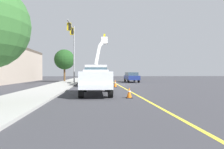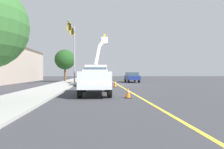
{
  "view_description": "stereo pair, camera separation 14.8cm",
  "coord_description": "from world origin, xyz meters",
  "px_view_note": "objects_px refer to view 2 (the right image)",
  "views": [
    {
      "loc": [
        -24.09,
        2.12,
        1.62
      ],
      "look_at": [
        -1.69,
        0.88,
        1.4
      ],
      "focal_mm": 28.6,
      "sensor_mm": 36.0,
      "label": 1
    },
    {
      "loc": [
        -24.09,
        1.97,
        1.62
      ],
      "look_at": [
        -1.69,
        0.88,
        1.4
      ],
      "focal_mm": 28.6,
      "sensor_mm": 36.0,
      "label": 2
    }
  ],
  "objects_px": {
    "service_pickup_truck": "(95,79)",
    "passing_minivan": "(132,77)",
    "traffic_cone_mid_front": "(115,84)",
    "traffic_cone_leading": "(128,93)",
    "traffic_signal_mast": "(73,43)",
    "traffic_cone_mid_rear": "(110,80)",
    "utility_bucket_truck": "(96,73)"
  },
  "relations": [
    {
      "from": "service_pickup_truck",
      "to": "passing_minivan",
      "type": "bearing_deg",
      "value": -17.94
    },
    {
      "from": "traffic_cone_mid_front",
      "to": "traffic_cone_leading",
      "type": "bearing_deg",
      "value": -178.18
    },
    {
      "from": "traffic_signal_mast",
      "to": "traffic_cone_leading",
      "type": "bearing_deg",
      "value": -158.31
    },
    {
      "from": "service_pickup_truck",
      "to": "traffic_cone_mid_rear",
      "type": "xyz_separation_m",
      "value": [
        14.93,
        -1.65,
        -0.7
      ]
    },
    {
      "from": "passing_minivan",
      "to": "traffic_cone_mid_front",
      "type": "bearing_deg",
      "value": 161.05
    },
    {
      "from": "service_pickup_truck",
      "to": "traffic_cone_leading",
      "type": "distance_m",
      "value": 3.09
    },
    {
      "from": "traffic_cone_mid_front",
      "to": "passing_minivan",
      "type": "bearing_deg",
      "value": -18.95
    },
    {
      "from": "service_pickup_truck",
      "to": "traffic_cone_mid_front",
      "type": "distance_m",
      "value": 6.88
    },
    {
      "from": "passing_minivan",
      "to": "traffic_cone_mid_rear",
      "type": "bearing_deg",
      "value": 117.03
    },
    {
      "from": "traffic_cone_mid_rear",
      "to": "passing_minivan",
      "type": "bearing_deg",
      "value": -62.97
    },
    {
      "from": "utility_bucket_truck",
      "to": "traffic_cone_leading",
      "type": "height_order",
      "value": "utility_bucket_truck"
    },
    {
      "from": "traffic_cone_mid_front",
      "to": "traffic_cone_mid_rear",
      "type": "distance_m",
      "value": 8.37
    },
    {
      "from": "service_pickup_truck",
      "to": "traffic_cone_mid_front",
      "type": "height_order",
      "value": "service_pickup_truck"
    },
    {
      "from": "traffic_cone_mid_rear",
      "to": "traffic_signal_mast",
      "type": "xyz_separation_m",
      "value": [
        -1.69,
        5.52,
        5.65
      ]
    },
    {
      "from": "traffic_cone_leading",
      "to": "traffic_cone_mid_rear",
      "type": "bearing_deg",
      "value": 1.86
    },
    {
      "from": "passing_minivan",
      "to": "traffic_cone_leading",
      "type": "bearing_deg",
      "value": 170.2
    },
    {
      "from": "traffic_cone_leading",
      "to": "traffic_signal_mast",
      "type": "distance_m",
      "value": 17.4
    },
    {
      "from": "utility_bucket_truck",
      "to": "passing_minivan",
      "type": "relative_size",
      "value": 1.7
    },
    {
      "from": "service_pickup_truck",
      "to": "traffic_cone_leading",
      "type": "height_order",
      "value": "service_pickup_truck"
    },
    {
      "from": "utility_bucket_truck",
      "to": "service_pickup_truck",
      "type": "relative_size",
      "value": 1.46
    },
    {
      "from": "traffic_cone_mid_rear",
      "to": "service_pickup_truck",
      "type": "bearing_deg",
      "value": 173.71
    },
    {
      "from": "service_pickup_truck",
      "to": "traffic_cone_mid_rear",
      "type": "distance_m",
      "value": 15.04
    },
    {
      "from": "traffic_cone_mid_front",
      "to": "traffic_signal_mast",
      "type": "bearing_deg",
      "value": 41.0
    },
    {
      "from": "passing_minivan",
      "to": "traffic_signal_mast",
      "type": "distance_m",
      "value": 11.25
    },
    {
      "from": "traffic_cone_mid_front",
      "to": "traffic_signal_mast",
      "type": "height_order",
      "value": "traffic_signal_mast"
    },
    {
      "from": "service_pickup_truck",
      "to": "traffic_cone_mid_rear",
      "type": "relative_size",
      "value": 6.66
    },
    {
      "from": "service_pickup_truck",
      "to": "utility_bucket_truck",
      "type": "bearing_deg",
      "value": 1.84
    },
    {
      "from": "traffic_cone_leading",
      "to": "traffic_cone_mid_rear",
      "type": "height_order",
      "value": "traffic_cone_mid_rear"
    },
    {
      "from": "passing_minivan",
      "to": "traffic_cone_mid_front",
      "type": "distance_m",
      "value": 10.92
    },
    {
      "from": "traffic_cone_mid_rear",
      "to": "traffic_signal_mast",
      "type": "bearing_deg",
      "value": 107.05
    },
    {
      "from": "passing_minivan",
      "to": "traffic_cone_mid_rear",
      "type": "distance_m",
      "value": 4.32
    },
    {
      "from": "passing_minivan",
      "to": "traffic_cone_leading",
      "type": "height_order",
      "value": "passing_minivan"
    }
  ]
}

